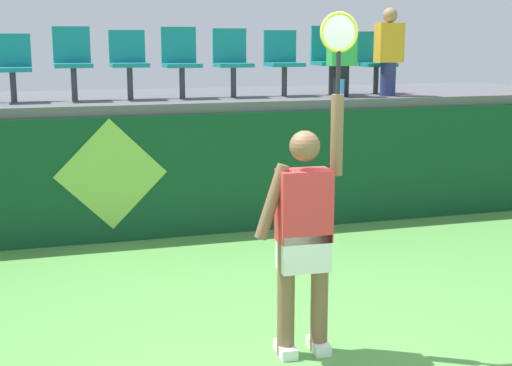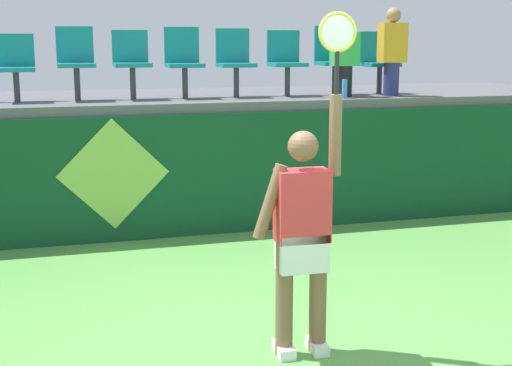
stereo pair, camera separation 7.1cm
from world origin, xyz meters
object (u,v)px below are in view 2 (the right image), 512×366
object	(u,v)px
stadium_chair_3	(131,60)
stadium_chair_6	(286,59)
spectator_0	(392,50)
spectator_1	(345,56)
stadium_chair_1	(15,64)
stadium_chair_7	(333,57)
stadium_chair_5	(235,59)
tennis_player	(303,230)
stadium_chair_8	(378,59)
stadium_chair_4	(184,59)
stadium_chair_2	(76,59)
water_bottle	(345,89)

from	to	relation	value
stadium_chair_3	stadium_chair_6	bearing A→B (deg)	0.06
spectator_0	spectator_1	size ratio (longest dim) A/B	1.12
spectator_1	stadium_chair_6	bearing A→B (deg)	148.63
stadium_chair_6	spectator_1	bearing A→B (deg)	-31.37
stadium_chair_1	stadium_chair_7	world-z (taller)	stadium_chair_7
stadium_chair_3	spectator_0	world-z (taller)	spectator_0
stadium_chair_5	spectator_1	world-z (taller)	spectator_1
tennis_player	stadium_chair_5	size ratio (longest dim) A/B	2.89
spectator_1	stadium_chair_1	bearing A→B (deg)	174.31
stadium_chair_1	spectator_0	world-z (taller)	spectator_0
stadium_chair_8	spectator_1	size ratio (longest dim) A/B	0.82
stadium_chair_3	spectator_0	bearing A→B (deg)	-7.33
stadium_chair_7	spectator_1	world-z (taller)	spectator_1
stadium_chair_5	stadium_chair_7	world-z (taller)	stadium_chair_7
stadium_chair_4	stadium_chair_2	bearing A→B (deg)	-179.93
stadium_chair_3	stadium_chair_4	world-z (taller)	stadium_chair_4
stadium_chair_8	spectator_1	xyz separation A→B (m)	(-0.65, -0.40, 0.06)
stadium_chair_6	spectator_1	distance (m)	0.77
stadium_chair_8	stadium_chair_4	bearing A→B (deg)	179.93
stadium_chair_5	stadium_chair_6	xyz separation A→B (m)	(0.68, -0.00, -0.01)
water_bottle	stadium_chair_4	size ratio (longest dim) A/B	0.27
stadium_chair_6	water_bottle	bearing A→B (deg)	-48.09
stadium_chair_4	stadium_chair_6	bearing A→B (deg)	-0.16
water_bottle	stadium_chair_8	bearing A→B (deg)	40.57
tennis_player	stadium_chair_7	world-z (taller)	tennis_player
water_bottle	spectator_1	size ratio (longest dim) A/B	0.24
stadium_chair_1	stadium_chair_8	size ratio (longest dim) A/B	0.96
stadium_chair_8	stadium_chair_1	bearing A→B (deg)	-179.97
tennis_player	stadium_chair_7	bearing A→B (deg)	65.69
stadium_chair_6	spectator_0	bearing A→B (deg)	-18.08
stadium_chair_1	spectator_1	world-z (taller)	spectator_1
water_bottle	spectator_1	distance (m)	0.47
stadium_chair_1	stadium_chair_8	xyz separation A→B (m)	(4.64, 0.00, 0.02)
spectator_0	stadium_chair_1	bearing A→B (deg)	174.79
stadium_chair_3	stadium_chair_6	distance (m)	1.99
water_bottle	stadium_chair_7	world-z (taller)	stadium_chair_7
spectator_0	spectator_1	world-z (taller)	spectator_0
water_bottle	stadium_chair_6	size ratio (longest dim) A/B	0.28
stadium_chair_7	spectator_0	distance (m)	0.78
stadium_chair_4	stadium_chair_5	size ratio (longest dim) A/B	1.02
stadium_chair_7	stadium_chair_5	bearing A→B (deg)	-179.88
stadium_chair_3	stadium_chair_7	size ratio (longest dim) A/B	0.93
stadium_chair_4	stadium_chair_7	distance (m)	1.99
tennis_player	water_bottle	xyz separation A→B (m)	(1.85, 3.65, 0.74)
stadium_chair_2	stadium_chair_7	xyz separation A→B (m)	(3.30, 0.00, 0.00)
spectator_1	tennis_player	bearing A→B (deg)	-116.52
water_bottle	stadium_chair_7	size ratio (longest dim) A/B	0.27
stadium_chair_5	stadium_chair_1	bearing A→B (deg)	-179.90
tennis_player	stadium_chair_3	bearing A→B (deg)	99.39
water_bottle	spectator_0	world-z (taller)	spectator_0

